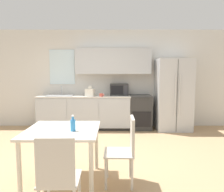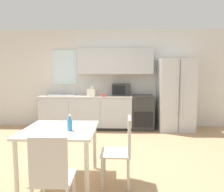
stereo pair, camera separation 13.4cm
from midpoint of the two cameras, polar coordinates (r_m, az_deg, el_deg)
The scene contains 13 objects.
ground_plane at distance 4.16m, azimuth -5.67°, elevation -15.42°, with size 12.00×12.00×0.00m, color tan.
wall_back at distance 6.17m, azimuth -2.26°, elevation 5.39°, with size 12.00×0.38×2.70m.
kitchen_counter at distance 5.99m, azimuth -6.07°, elevation -4.15°, with size 2.47×0.65×0.90m.
oven_range at distance 5.98m, azimuth 8.53°, elevation -4.19°, with size 0.57×0.64×0.92m.
refrigerator at distance 6.02m, azimuth 16.84°, elevation 0.30°, with size 0.90×0.79×1.88m.
kitchen_sink at distance 6.06m, azimuth -12.13°, elevation 0.28°, with size 0.71×0.44×0.26m.
microwave at distance 5.98m, azimuth 3.03°, elevation 1.71°, with size 0.49×0.34×0.32m.
coffee_mug at distance 5.65m, azimuth -1.66°, elevation 0.27°, with size 0.13×0.09×0.08m.
grocery_bag_0 at distance 5.79m, azimuth -4.56°, elevation 1.16°, with size 0.27×0.25×0.28m.
dining_table at distance 3.12m, azimuth -12.17°, elevation -10.21°, with size 0.97×0.98×0.76m.
dining_chair_near at distance 2.34m, azimuth -13.94°, elevation -19.07°, with size 0.41×0.41×0.93m.
dining_chair_side at distance 3.04m, azimuth 4.16°, elevation -12.90°, with size 0.41×0.41×0.93m.
drink_bottle at distance 2.94m, azimuth -9.68°, elevation -7.34°, with size 0.07×0.07×0.21m.
Camera 2 is at (0.59, -3.83, 1.53)m, focal length 35.00 mm.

